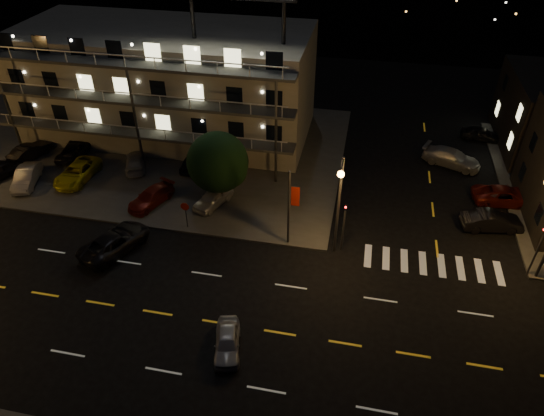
% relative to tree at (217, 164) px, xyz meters
% --- Properties ---
extents(ground, '(140.00, 140.00, 0.00)m').
position_rel_tree_xyz_m(ground, '(1.41, -12.21, -3.95)').
color(ground, black).
rests_on(ground, ground).
extents(curb_nw, '(44.00, 24.00, 0.15)m').
position_rel_tree_xyz_m(curb_nw, '(-12.59, 7.79, -3.87)').
color(curb_nw, '#383835').
rests_on(curb_nw, ground).
extents(motel, '(28.00, 13.80, 18.10)m').
position_rel_tree_xyz_m(motel, '(-8.53, 11.68, 1.39)').
color(motel, '#9C9588').
rests_on(motel, ground).
extents(streetlight_nc, '(0.44, 1.92, 8.00)m').
position_rel_tree_xyz_m(streetlight_nc, '(9.91, -4.27, 1.01)').
color(streetlight_nc, '#2D2D30').
rests_on(streetlight_nc, ground).
extents(signal_nw, '(0.20, 0.27, 4.60)m').
position_rel_tree_xyz_m(signal_nw, '(10.41, -3.71, -1.38)').
color(signal_nw, '#2D2D30').
rests_on(signal_nw, ground).
extents(signal_ne, '(0.27, 0.20, 4.60)m').
position_rel_tree_xyz_m(signal_ne, '(23.41, -3.71, -1.38)').
color(signal_ne, '#2D2D30').
rests_on(signal_ne, ground).
extents(banner_north, '(0.83, 0.16, 6.40)m').
position_rel_tree_xyz_m(banner_north, '(6.50, -3.81, -0.52)').
color(banner_north, '#2D2D30').
rests_on(banner_north, ground).
extents(stop_sign, '(0.91, 0.11, 2.61)m').
position_rel_tree_xyz_m(stop_sign, '(-1.59, -3.64, -2.24)').
color(stop_sign, '#2D2D30').
rests_on(stop_sign, ground).
extents(tree, '(5.08, 4.89, 6.40)m').
position_rel_tree_xyz_m(tree, '(0.00, 0.00, 0.00)').
color(tree, black).
rests_on(tree, curb_nw).
extents(lot_car_1, '(2.77, 4.64, 1.44)m').
position_rel_tree_xyz_m(lot_car_1, '(-17.39, -0.68, -3.08)').
color(lot_car_1, '#939498').
rests_on(lot_car_1, curb_nw).
extents(lot_car_2, '(2.54, 5.21, 1.43)m').
position_rel_tree_xyz_m(lot_car_2, '(-13.42, 0.90, -3.09)').
color(lot_car_2, gold).
rests_on(lot_car_2, curb_nw).
extents(lot_car_3, '(3.28, 4.76, 1.28)m').
position_rel_tree_xyz_m(lot_car_3, '(-5.55, -1.25, -3.16)').
color(lot_car_3, '#62150E').
rests_on(lot_car_3, curb_nw).
extents(lot_car_4, '(2.98, 4.29, 1.35)m').
position_rel_tree_xyz_m(lot_car_4, '(-0.48, -0.34, -3.12)').
color(lot_car_4, '#939498').
rests_on(lot_car_4, curb_nw).
extents(lot_car_5, '(2.71, 4.52, 1.41)m').
position_rel_tree_xyz_m(lot_car_5, '(-19.76, 3.44, -3.10)').
color(lot_car_5, black).
rests_on(lot_car_5, curb_nw).
extents(lot_car_6, '(2.98, 5.22, 1.37)m').
position_rel_tree_xyz_m(lot_car_6, '(-15.74, 4.59, -3.11)').
color(lot_car_6, black).
rests_on(lot_car_6, curb_nw).
extents(lot_car_7, '(3.26, 4.62, 1.24)m').
position_rel_tree_xyz_m(lot_car_7, '(-9.22, 3.76, -3.18)').
color(lot_car_7, '#939498').
rests_on(lot_car_7, curb_nw).
extents(lot_car_8, '(1.69, 4.10, 1.39)m').
position_rel_tree_xyz_m(lot_car_8, '(-4.00, 4.94, -3.11)').
color(lot_car_8, black).
rests_on(lot_car_8, curb_nw).
extents(lot_car_9, '(2.95, 4.89, 1.52)m').
position_rel_tree_xyz_m(lot_car_9, '(-0.98, 5.17, -3.04)').
color(lot_car_9, '#62150E').
rests_on(lot_car_9, curb_nw).
extents(side_car_0, '(4.80, 2.33, 1.52)m').
position_rel_tree_xyz_m(side_car_0, '(21.61, 1.08, -3.19)').
color(side_car_0, black).
rests_on(side_car_0, ground).
extents(side_car_1, '(5.46, 3.02, 1.45)m').
position_rel_tree_xyz_m(side_car_1, '(23.20, 4.95, -3.23)').
color(side_car_1, '#62150E').
rests_on(side_car_1, ground).
extents(side_car_2, '(5.72, 3.94, 1.54)m').
position_rel_tree_xyz_m(side_car_2, '(19.41, 10.38, -3.18)').
color(side_car_2, '#939498').
rests_on(side_car_2, ground).
extents(side_car_3, '(4.10, 1.94, 1.36)m').
position_rel_tree_xyz_m(side_car_3, '(22.83, 16.06, -3.27)').
color(side_car_3, black).
rests_on(side_car_3, ground).
extents(road_car_east, '(2.28, 3.90, 1.25)m').
position_rel_tree_xyz_m(road_car_east, '(4.58, -13.96, -3.33)').
color(road_car_east, '#939498').
rests_on(road_car_east, ground).
extents(road_car_west, '(4.50, 6.07, 1.53)m').
position_rel_tree_xyz_m(road_car_west, '(-5.93, -7.06, -3.18)').
color(road_car_west, black).
rests_on(road_car_west, ground).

